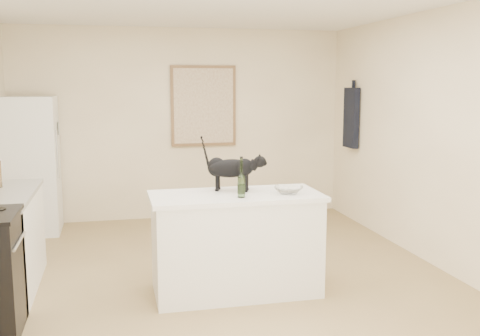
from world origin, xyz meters
name	(u,v)px	position (x,y,z in m)	size (l,w,h in m)	color
floor	(221,285)	(0.00, 0.00, 0.00)	(5.50, 5.50, 0.00)	#9B7F52
wall_back	(182,124)	(0.00, 2.75, 1.30)	(4.50, 4.50, 0.00)	#FFEDC5
wall_front	(345,218)	(0.00, -2.75, 1.30)	(4.50, 4.50, 0.00)	#FFEDC5
wall_right	(443,140)	(2.25, 0.00, 1.30)	(5.50, 5.50, 0.00)	#FFEDC5
island_base	(236,246)	(0.10, -0.20, 0.43)	(1.44, 0.67, 0.86)	white
island_top	(236,196)	(0.10, -0.20, 0.88)	(1.50, 0.70, 0.04)	white
left_cabinets	(0,245)	(-1.95, 0.30, 0.43)	(0.60, 1.40, 0.86)	white
fridge	(30,166)	(-1.95, 2.35, 0.85)	(0.68, 0.68, 1.70)	white
artwork_frame	(204,106)	(0.30, 2.72, 1.55)	(0.90, 0.03, 1.10)	brown
artwork_canvas	(204,106)	(0.30, 2.70, 1.55)	(0.82, 0.00, 1.02)	beige
hanging_garment	(351,118)	(2.19, 2.05, 1.40)	(0.08, 0.34, 0.80)	black
black_cat	(231,171)	(0.09, -0.05, 1.08)	(0.52, 0.16, 0.37)	black
wine_bottle	(241,180)	(0.11, -0.36, 1.05)	(0.07, 0.07, 0.31)	#2C5522
glass_bowl	(289,190)	(0.55, -0.30, 0.93)	(0.25, 0.25, 0.06)	white
fridge_paper	(58,128)	(-1.60, 2.45, 1.30)	(0.00, 0.13, 0.16)	silver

